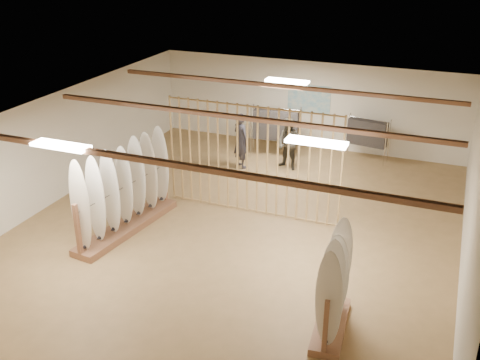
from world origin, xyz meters
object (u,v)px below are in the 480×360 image
at_px(rack_right, 332,299).
at_px(shopper_a, 241,137).
at_px(rack_left, 125,201).
at_px(clothing_rack_a, 276,125).
at_px(clothing_rack_b, 367,133).
at_px(shopper_b, 289,141).

xyz_separation_m(rack_right, shopper_a, (-4.28, 6.48, 0.30)).
bearing_deg(rack_left, clothing_rack_a, 81.16).
height_order(clothing_rack_b, shopper_a, shopper_a).
height_order(rack_left, clothing_rack_a, rack_left).
relative_size(rack_left, shopper_a, 1.70).
distance_m(clothing_rack_a, shopper_a, 1.41).
height_order(rack_left, clothing_rack_b, rack_left).
distance_m(clothing_rack_b, shopper_a, 3.89).
xyz_separation_m(rack_right, clothing_rack_a, (-3.61, 7.71, 0.39)).
bearing_deg(shopper_a, clothing_rack_b, -117.24).
bearing_deg(clothing_rack_b, rack_right, -74.47).
height_order(clothing_rack_a, clothing_rack_b, clothing_rack_a).
xyz_separation_m(rack_right, clothing_rack_b, (-0.90, 8.40, 0.25)).
bearing_deg(clothing_rack_a, shopper_b, -60.09).
height_order(rack_right, shopper_a, rack_right).
bearing_deg(rack_left, shopper_a, 84.71).
height_order(clothing_rack_a, shopper_a, shopper_a).
bearing_deg(clothing_rack_b, shopper_a, -140.94).
relative_size(clothing_rack_b, shopper_b, 0.77).
distance_m(rack_right, clothing_rack_a, 8.52).
xyz_separation_m(rack_left, clothing_rack_b, (4.43, 6.59, 0.13)).
distance_m(shopper_a, shopper_b, 1.42).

